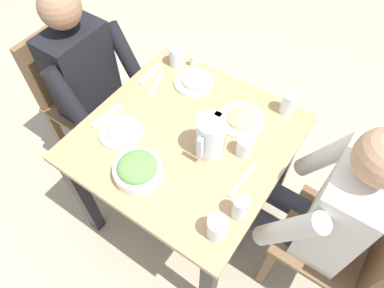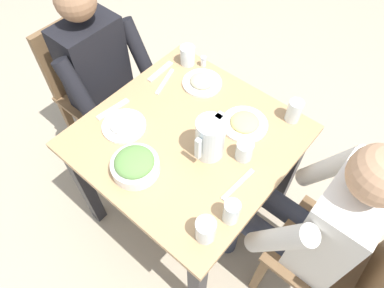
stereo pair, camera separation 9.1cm
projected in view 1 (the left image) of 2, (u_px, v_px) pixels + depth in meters
name	position (u px, v px, depth m)	size (l,w,h in m)	color
ground_plane	(188.00, 209.00, 2.12)	(8.00, 8.00, 0.00)	tan
dining_table	(186.00, 152.00, 1.63)	(0.87, 0.87, 0.74)	tan
chair_near	(77.00, 92.00, 2.01)	(0.40, 0.40, 0.88)	brown
chair_far	(350.00, 247.00, 1.48)	(0.40, 0.40, 0.88)	brown
diner_near	(97.00, 88.00, 1.82)	(0.48, 0.53, 1.18)	black
diner_far	(314.00, 206.00, 1.43)	(0.48, 0.53, 1.18)	silver
water_pitcher	(210.00, 137.00, 1.40)	(0.16, 0.12, 0.19)	silver
salad_bowl	(138.00, 170.00, 1.37)	(0.19, 0.19, 0.09)	white
plate_beans	(194.00, 81.00, 1.70)	(0.19, 0.19, 0.04)	white
plate_fries	(241.00, 119.00, 1.56)	(0.21, 0.21, 0.04)	white
plate_yoghurt	(121.00, 130.00, 1.52)	(0.19, 0.19, 0.05)	white
water_glass_near_left	(217.00, 228.00, 1.22)	(0.07, 0.07, 0.10)	silver
water_glass_far_left	(288.00, 103.00, 1.56)	(0.06, 0.06, 0.11)	silver
water_glass_center	(240.00, 208.00, 1.26)	(0.06, 0.06, 0.11)	silver
water_glass_near_right	(176.00, 56.00, 1.76)	(0.07, 0.07, 0.10)	silver
water_glass_far_right	(245.00, 146.00, 1.43)	(0.07, 0.07, 0.09)	silver
salt_shaker	(193.00, 61.00, 1.77)	(0.03, 0.03, 0.05)	white
fork_near	(107.00, 116.00, 1.58)	(0.17, 0.03, 0.01)	silver
knife_near	(156.00, 84.00, 1.70)	(0.18, 0.02, 0.01)	silver
fork_far	(151.00, 74.00, 1.74)	(0.17, 0.03, 0.01)	silver
knife_far	(242.00, 180.00, 1.39)	(0.18, 0.02, 0.01)	silver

